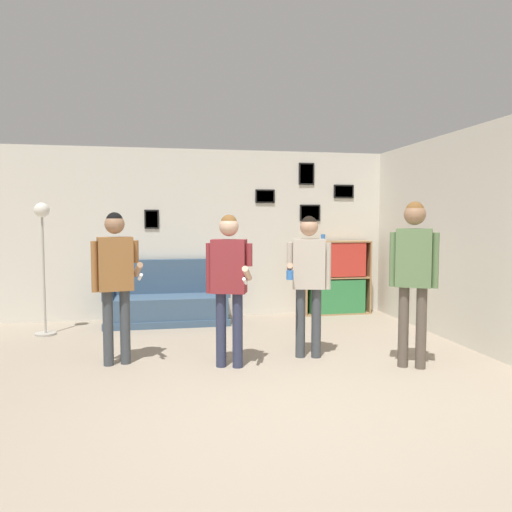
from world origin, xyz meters
The scene contains 11 objects.
ground_plane centered at (0.00, 0.00, 0.00)m, with size 20.00×20.00×0.00m, color gray.
wall_back centered at (0.01, 4.44, 1.35)m, with size 8.06×0.08×2.70m.
wall_right centered at (2.86, 2.20, 1.35)m, with size 0.06×6.81×2.70m.
couch centered at (-0.79, 4.03, 0.31)m, with size 1.84×0.80×0.95m.
bookshelf centered at (2.00, 4.22, 0.61)m, with size 1.13×0.30×1.23m.
floor_lamp centered at (-2.44, 3.50, 1.27)m, with size 0.28×0.28×1.81m.
person_player_foreground_left centered at (-1.36, 1.88, 1.02)m, with size 0.55×0.43×1.66m.
person_player_foreground_center centered at (-0.17, 1.55, 1.00)m, with size 0.48×0.55×1.63m.
person_watcher_holding_cup centered at (0.77, 1.76, 0.99)m, with size 0.56×0.38×1.62m.
person_spectator_near_bookshelf centered at (1.74, 1.17, 1.10)m, with size 0.44×0.36×1.77m.
drinking_cup centered at (1.76, 4.22, 1.28)m, with size 0.07×0.07×0.11m.
Camera 1 is at (-0.87, -3.65, 1.58)m, focal length 35.00 mm.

